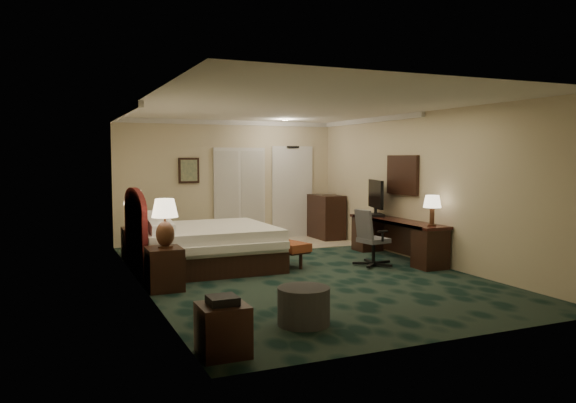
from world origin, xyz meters
name	(u,v)px	position (x,y,z in m)	size (l,w,h in m)	color
floor	(297,272)	(0.00, 0.00, 0.00)	(5.00, 7.50, 0.00)	black
ceiling	(297,107)	(0.00, 0.00, 2.70)	(5.00, 7.50, 0.00)	silver
wall_back	(228,181)	(0.00, 3.75, 1.35)	(5.00, 0.00, 2.70)	beige
wall_front	(450,211)	(0.00, -3.75, 1.35)	(5.00, 0.00, 2.70)	beige
wall_left	(140,195)	(-2.50, 0.00, 1.35)	(0.00, 7.50, 2.70)	beige
wall_right	(424,187)	(2.50, 0.00, 1.35)	(0.00, 7.50, 2.70)	beige
crown_molding	(297,110)	(0.00, 0.00, 2.65)	(5.00, 7.50, 0.10)	silver
tile_patch	(280,244)	(0.90, 2.90, 0.01)	(3.20, 1.70, 0.01)	beige
headboard	(135,230)	(-2.44, 1.00, 0.70)	(0.12, 2.00, 1.40)	#4E0912
entry_door	(292,193)	(1.55, 3.72, 1.05)	(1.02, 0.06, 2.18)	silver
closet_doors	(240,194)	(0.25, 3.71, 1.05)	(1.20, 0.06, 2.10)	#B5B5B5
wall_art	(189,170)	(-0.90, 3.71, 1.60)	(0.45, 0.06, 0.55)	#475C4F
wall_mirror	(402,175)	(2.46, 0.60, 1.55)	(0.05, 0.95, 0.75)	white
bed	(205,247)	(-1.28, 1.00, 0.36)	(2.24, 2.08, 0.71)	white
nightstand_near	(164,269)	(-2.24, -0.35, 0.30)	(0.48, 0.56, 0.61)	black
nightstand_far	(135,243)	(-2.25, 2.37, 0.29)	(0.46, 0.53, 0.58)	black
lamp_near	(165,223)	(-2.22, -0.36, 0.96)	(0.37, 0.37, 0.70)	black
lamp_far	(134,209)	(-2.27, 2.32, 0.93)	(0.37, 0.37, 0.70)	black
bed_bench	(280,252)	(0.00, 0.75, 0.21)	(0.44, 1.26, 0.43)	brown
ottoman	(304,306)	(-1.12, -2.65, 0.21)	(0.60, 0.60, 0.43)	#2C2C2E
side_table	(223,330)	(-2.24, -3.23, 0.25)	(0.46, 0.46, 0.49)	black
desk	(396,239)	(2.21, 0.41, 0.36)	(0.54, 2.52, 0.73)	black
tv	(376,198)	(2.21, 1.13, 1.09)	(0.08, 0.92, 0.71)	black
desk_lamp	(432,210)	(2.23, -0.60, 0.99)	(0.30, 0.30, 0.53)	black
desk_chair	(374,238)	(1.44, -0.03, 0.50)	(0.58, 0.54, 0.99)	#4E4E53
minibar	(326,217)	(2.18, 3.20, 0.51)	(0.53, 0.96, 1.01)	black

